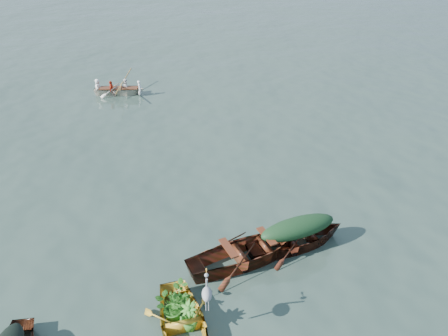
# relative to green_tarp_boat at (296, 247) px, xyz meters

# --- Properties ---
(ground) EXTENTS (140.00, 140.00, 0.00)m
(ground) POSITION_rel_green_tarp_boat_xyz_m (-1.64, 0.02, 0.00)
(ground) COLOR #33483E
(ground) RESTS_ON ground
(green_tarp_boat) EXTENTS (4.25, 2.63, 0.93)m
(green_tarp_boat) POSITION_rel_green_tarp_boat_xyz_m (0.00, 0.00, 0.00)
(green_tarp_boat) COLOR #4F1D12
(green_tarp_boat) RESTS_ON ground
(open_wooden_boat) EXTENTS (4.82, 3.11, 1.09)m
(open_wooden_boat) POSITION_rel_green_tarp_boat_xyz_m (-1.40, -0.53, 0.00)
(open_wooden_boat) COLOR #5F2517
(open_wooden_boat) RESTS_ON ground
(rowed_boat) EXTENTS (3.56, 1.11, 0.80)m
(rowed_boat) POSITION_rel_green_tarp_boat_xyz_m (-6.88, 12.38, 0.00)
(rowed_boat) COLOR white
(rowed_boat) RESTS_ON ground
(green_tarp_cover) EXTENTS (2.34, 1.45, 0.52)m
(green_tarp_cover) POSITION_rel_green_tarp_boat_xyz_m (0.00, 0.00, 0.72)
(green_tarp_cover) COLOR #193D1C
(green_tarp_cover) RESTS_ON green_tarp_boat
(thwart_benches) EXTENTS (2.46, 1.69, 0.04)m
(thwart_benches) POSITION_rel_green_tarp_boat_xyz_m (-1.40, -0.53, 0.57)
(thwart_benches) COLOR #4E2212
(thwart_benches) RESTS_ON open_wooden_boat
(heron) EXTENTS (0.37, 0.46, 0.92)m
(heron) POSITION_rel_green_tarp_boat_xyz_m (-2.47, -2.70, 0.93)
(heron) COLOR #9C9FA4
(heron) RESTS_ON yellow_dinghy
(dinghy_weeds) EXTENTS (0.90, 1.04, 0.60)m
(dinghy_weeds) POSITION_rel_green_tarp_boat_xyz_m (-3.10, -2.34, 0.77)
(dinghy_weeds) COLOR #24631A
(dinghy_weeds) RESTS_ON yellow_dinghy
(rowers) EXTENTS (2.49, 0.99, 0.76)m
(rowers) POSITION_rel_green_tarp_boat_xyz_m (-6.88, 12.38, 0.78)
(rowers) COLOR white
(rowers) RESTS_ON rowed_boat
(oars) EXTENTS (0.63, 2.61, 0.06)m
(oars) POSITION_rel_green_tarp_boat_xyz_m (-6.88, 12.38, 0.43)
(oars) COLOR olive
(oars) RESTS_ON rowed_boat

